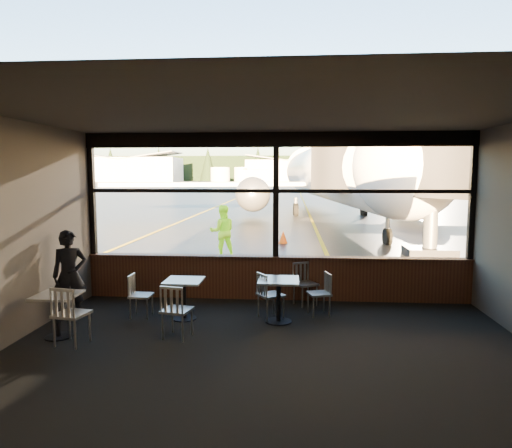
# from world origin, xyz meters

# --- Properties ---
(ground_plane) EXTENTS (520.00, 520.00, 0.00)m
(ground_plane) POSITION_xyz_m (0.00, 120.00, 0.00)
(ground_plane) COLOR black
(ground_plane) RESTS_ON ground
(carpet_floor) EXTENTS (8.00, 6.00, 0.01)m
(carpet_floor) POSITION_xyz_m (0.00, -3.00, 0.01)
(carpet_floor) COLOR black
(carpet_floor) RESTS_ON ground
(ceiling) EXTENTS (8.00, 6.00, 0.04)m
(ceiling) POSITION_xyz_m (0.00, -3.00, 3.50)
(ceiling) COLOR #38332D
(ceiling) RESTS_ON ground
(wall_left) EXTENTS (0.04, 6.00, 3.50)m
(wall_left) POSITION_xyz_m (-4.00, -3.00, 1.75)
(wall_left) COLOR #4E473E
(wall_left) RESTS_ON ground
(wall_back) EXTENTS (8.00, 0.04, 3.50)m
(wall_back) POSITION_xyz_m (0.00, -6.00, 1.75)
(wall_back) COLOR #4E473E
(wall_back) RESTS_ON ground
(window_sill) EXTENTS (8.00, 0.28, 0.90)m
(window_sill) POSITION_xyz_m (0.00, 0.00, 0.45)
(window_sill) COLOR #4A2516
(window_sill) RESTS_ON ground
(window_header) EXTENTS (8.00, 0.18, 0.30)m
(window_header) POSITION_xyz_m (0.00, 0.00, 3.35)
(window_header) COLOR black
(window_header) RESTS_ON ground
(mullion_left) EXTENTS (0.12, 0.12, 2.60)m
(mullion_left) POSITION_xyz_m (-3.95, 0.00, 2.20)
(mullion_left) COLOR black
(mullion_left) RESTS_ON ground
(mullion_centre) EXTENTS (0.12, 0.12, 2.60)m
(mullion_centre) POSITION_xyz_m (0.00, 0.00, 2.20)
(mullion_centre) COLOR black
(mullion_centre) RESTS_ON ground
(mullion_right) EXTENTS (0.12, 0.12, 2.60)m
(mullion_right) POSITION_xyz_m (3.95, 0.00, 2.20)
(mullion_right) COLOR black
(mullion_right) RESTS_ON ground
(window_transom) EXTENTS (8.00, 0.10, 0.08)m
(window_transom) POSITION_xyz_m (0.00, 0.00, 2.30)
(window_transom) COLOR black
(window_transom) RESTS_ON ground
(airliner) EXTENTS (32.47, 37.79, 10.78)m
(airliner) POSITION_xyz_m (2.91, 19.84, 5.39)
(airliner) COLOR white
(airliner) RESTS_ON ground_plane
(jet_bridge) EXTENTS (9.16, 11.20, 4.89)m
(jet_bridge) POSITION_xyz_m (3.60, 5.50, 2.44)
(jet_bridge) COLOR #2D2D2F
(jet_bridge) RESTS_ON ground_plane
(cafe_table_near) EXTENTS (0.72, 0.72, 0.79)m
(cafe_table_near) POSITION_xyz_m (0.11, -1.53, 0.39)
(cafe_table_near) COLOR #9B978E
(cafe_table_near) RESTS_ON carpet_floor
(cafe_table_mid) EXTENTS (0.67, 0.67, 0.74)m
(cafe_table_mid) POSITION_xyz_m (-1.61, -1.49, 0.37)
(cafe_table_mid) COLOR gray
(cafe_table_mid) RESTS_ON carpet_floor
(cafe_table_left) EXTENTS (0.66, 0.66, 0.72)m
(cafe_table_left) POSITION_xyz_m (-3.43, -2.59, 0.36)
(cafe_table_left) COLOR gray
(cafe_table_left) RESTS_ON carpet_floor
(chair_near_e) EXTENTS (0.55, 0.55, 0.81)m
(chair_near_e) POSITION_xyz_m (0.85, -1.05, 0.41)
(chair_near_e) COLOR #AFAB9E
(chair_near_e) RESTS_ON carpet_floor
(chair_near_w) EXTENTS (0.65, 0.65, 0.87)m
(chair_near_w) POSITION_xyz_m (-0.04, -1.32, 0.43)
(chair_near_w) COLOR #B9B5A7
(chair_near_w) RESTS_ON carpet_floor
(chair_near_n) EXTENTS (0.64, 0.64, 0.86)m
(chair_near_n) POSITION_xyz_m (0.62, -0.40, 0.43)
(chair_near_n) COLOR #AAA499
(chair_near_n) RESTS_ON carpet_floor
(chair_mid_s) EXTENTS (0.58, 0.58, 0.90)m
(chair_mid_s) POSITION_xyz_m (-1.50, -2.44, 0.45)
(chair_mid_s) COLOR #B7B2A5
(chair_mid_s) RESTS_ON carpet_floor
(chair_mid_w) EXTENTS (0.45, 0.45, 0.82)m
(chair_mid_w) POSITION_xyz_m (-2.43, -1.44, 0.41)
(chair_mid_w) COLOR #B3AFA2
(chair_mid_w) RESTS_ON carpet_floor
(chair_left_s) EXTENTS (0.60, 0.60, 0.95)m
(chair_left_s) POSITION_xyz_m (-3.05, -2.86, 0.48)
(chair_left_s) COLOR #B7B1A5
(chair_left_s) RESTS_ON carpet_floor
(passenger) EXTENTS (0.71, 0.65, 1.64)m
(passenger) POSITION_xyz_m (-3.70, -1.61, 0.82)
(passenger) COLOR black
(passenger) RESTS_ON carpet_floor
(ground_crew) EXTENTS (0.96, 0.83, 1.69)m
(ground_crew) POSITION_xyz_m (-1.87, 4.76, 0.85)
(ground_crew) COLOR #BFF219
(ground_crew) RESTS_ON ground_plane
(cone_nose) EXTENTS (0.35, 0.35, 0.49)m
(cone_nose) POSITION_xyz_m (-0.00, 8.08, 0.24)
(cone_nose) COLOR #EC4907
(cone_nose) RESTS_ON ground_plane
(hangar_left) EXTENTS (45.00, 18.00, 11.00)m
(hangar_left) POSITION_xyz_m (-70.00, 180.00, 5.50)
(hangar_left) COLOR silver
(hangar_left) RESTS_ON ground_plane
(hangar_mid) EXTENTS (38.00, 15.00, 10.00)m
(hangar_mid) POSITION_xyz_m (0.00, 185.00, 5.00)
(hangar_mid) COLOR silver
(hangar_mid) RESTS_ON ground_plane
(hangar_right) EXTENTS (50.00, 20.00, 12.00)m
(hangar_right) POSITION_xyz_m (60.00, 178.00, 6.00)
(hangar_right) COLOR silver
(hangar_right) RESTS_ON ground_plane
(fuel_tank_a) EXTENTS (8.00, 8.00, 6.00)m
(fuel_tank_a) POSITION_xyz_m (-30.00, 182.00, 3.00)
(fuel_tank_a) COLOR silver
(fuel_tank_a) RESTS_ON ground_plane
(fuel_tank_b) EXTENTS (8.00, 8.00, 6.00)m
(fuel_tank_b) POSITION_xyz_m (-20.00, 182.00, 3.00)
(fuel_tank_b) COLOR silver
(fuel_tank_b) RESTS_ON ground_plane
(fuel_tank_c) EXTENTS (8.00, 8.00, 6.00)m
(fuel_tank_c) POSITION_xyz_m (-10.00, 182.00, 3.00)
(fuel_tank_c) COLOR silver
(fuel_tank_c) RESTS_ON ground_plane
(treeline) EXTENTS (360.00, 3.00, 12.00)m
(treeline) POSITION_xyz_m (0.00, 210.00, 6.00)
(treeline) COLOR black
(treeline) RESTS_ON ground_plane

